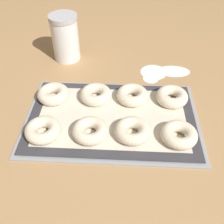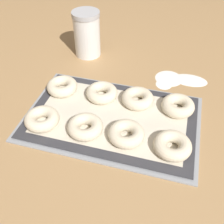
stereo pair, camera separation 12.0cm
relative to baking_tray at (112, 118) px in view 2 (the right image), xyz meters
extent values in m
plane|color=#A87F51|center=(0.01, 0.02, 0.00)|extent=(2.80, 2.80, 0.00)
cube|color=#93969B|center=(0.00, 0.00, 0.00)|extent=(0.51, 0.33, 0.01)
cube|color=#333338|center=(0.00, 0.00, 0.01)|extent=(0.48, 0.30, 0.00)
cube|color=beige|center=(0.00, 0.00, 0.01)|extent=(0.43, 0.25, 0.00)
torus|color=beige|center=(-0.18, -0.08, 0.02)|extent=(0.10, 0.10, 0.03)
torus|color=beige|center=(-0.05, -0.08, 0.02)|extent=(0.10, 0.10, 0.03)
torus|color=beige|center=(0.06, -0.07, 0.02)|extent=(0.10, 0.10, 0.03)
torus|color=beige|center=(0.18, -0.08, 0.02)|extent=(0.10, 0.10, 0.03)
torus|color=beige|center=(-0.19, 0.07, 0.02)|extent=(0.10, 0.10, 0.03)
torus|color=beige|center=(-0.05, 0.08, 0.02)|extent=(0.10, 0.10, 0.03)
torus|color=beige|center=(0.06, 0.08, 0.02)|extent=(0.10, 0.10, 0.03)
torus|color=beige|center=(0.18, 0.08, 0.02)|extent=(0.10, 0.10, 0.03)
cylinder|color=white|center=(-0.19, 0.33, 0.07)|extent=(0.10, 0.10, 0.15)
cylinder|color=#B2B2B7|center=(-0.19, 0.33, 0.16)|extent=(0.10, 0.10, 0.02)
ellipsoid|color=white|center=(0.21, 0.26, 0.00)|extent=(0.12, 0.07, 0.00)
ellipsoid|color=white|center=(0.14, 0.25, 0.00)|extent=(0.09, 0.10, 0.00)
ellipsoid|color=white|center=(0.13, 0.21, 0.00)|extent=(0.06, 0.06, 0.00)
camera|label=1|loc=(0.03, -0.55, 0.54)|focal=42.00mm
camera|label=2|loc=(0.15, -0.53, 0.54)|focal=42.00mm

